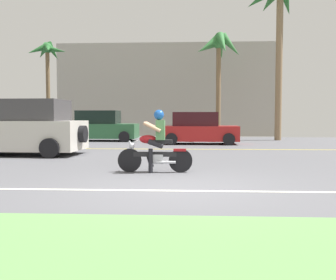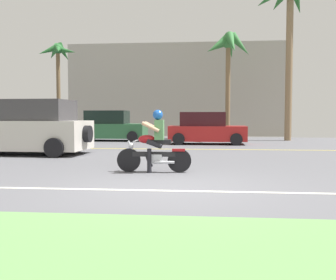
{
  "view_description": "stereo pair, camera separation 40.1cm",
  "coord_description": "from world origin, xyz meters",
  "px_view_note": "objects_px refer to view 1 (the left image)",
  "views": [
    {
      "loc": [
        0.28,
        -7.16,
        1.33
      ],
      "look_at": [
        -0.26,
        2.76,
        0.73
      ],
      "focal_mm": 42.03,
      "sensor_mm": 36.0,
      "label": 1
    },
    {
      "loc": [
        0.68,
        -7.13,
        1.33
      ],
      "look_at": [
        -0.26,
        2.76,
        0.73
      ],
      "focal_mm": 42.03,
      "sensor_mm": 36.0,
      "label": 2
    }
  ],
  "objects_px": {
    "suv_nearby": "(14,128)",
    "palm_tree_0": "(280,3)",
    "parked_car_2": "(198,129)",
    "motorcyclist": "(156,146)",
    "palm_tree_2": "(218,52)",
    "parked_car_1": "(101,127)",
    "palm_tree_1": "(48,58)"
  },
  "relations": [
    {
      "from": "palm_tree_1",
      "to": "palm_tree_2",
      "type": "relative_size",
      "value": 0.91
    },
    {
      "from": "palm_tree_0",
      "to": "palm_tree_1",
      "type": "xyz_separation_m",
      "value": [
        -13.08,
        0.41,
        -2.8
      ]
    },
    {
      "from": "palm_tree_2",
      "to": "parked_car_1",
      "type": "bearing_deg",
      "value": -158.78
    },
    {
      "from": "suv_nearby",
      "to": "palm_tree_2",
      "type": "relative_size",
      "value": 0.8
    },
    {
      "from": "motorcyclist",
      "to": "parked_car_1",
      "type": "distance_m",
      "value": 12.39
    },
    {
      "from": "parked_car_1",
      "to": "palm_tree_1",
      "type": "xyz_separation_m",
      "value": [
        -3.43,
        1.48,
        3.94
      ]
    },
    {
      "from": "parked_car_2",
      "to": "suv_nearby",
      "type": "bearing_deg",
      "value": -138.98
    },
    {
      "from": "parked_car_2",
      "to": "palm_tree_2",
      "type": "distance_m",
      "value": 6.5
    },
    {
      "from": "parked_car_2",
      "to": "palm_tree_0",
      "type": "height_order",
      "value": "palm_tree_0"
    },
    {
      "from": "palm_tree_0",
      "to": "motorcyclist",
      "type": "bearing_deg",
      "value": -113.92
    },
    {
      "from": "palm_tree_0",
      "to": "palm_tree_2",
      "type": "height_order",
      "value": "palm_tree_0"
    },
    {
      "from": "palm_tree_0",
      "to": "parked_car_2",
      "type": "bearing_deg",
      "value": -144.43
    },
    {
      "from": "parked_car_2",
      "to": "palm_tree_0",
      "type": "xyz_separation_m",
      "value": [
        4.46,
        3.19,
        6.79
      ]
    },
    {
      "from": "parked_car_1",
      "to": "palm_tree_2",
      "type": "height_order",
      "value": "palm_tree_2"
    },
    {
      "from": "palm_tree_0",
      "to": "palm_tree_1",
      "type": "bearing_deg",
      "value": 178.21
    },
    {
      "from": "parked_car_2",
      "to": "palm_tree_2",
      "type": "height_order",
      "value": "palm_tree_2"
    },
    {
      "from": "palm_tree_2",
      "to": "motorcyclist",
      "type": "bearing_deg",
      "value": -99.83
    },
    {
      "from": "motorcyclist",
      "to": "parked_car_2",
      "type": "relative_size",
      "value": 0.48
    },
    {
      "from": "palm_tree_0",
      "to": "palm_tree_1",
      "type": "height_order",
      "value": "palm_tree_0"
    },
    {
      "from": "suv_nearby",
      "to": "palm_tree_1",
      "type": "bearing_deg",
      "value": 103.02
    },
    {
      "from": "motorcyclist",
      "to": "parked_car_1",
      "type": "height_order",
      "value": "parked_car_1"
    },
    {
      "from": "palm_tree_0",
      "to": "suv_nearby",
      "type": "bearing_deg",
      "value": -141.1
    },
    {
      "from": "suv_nearby",
      "to": "palm_tree_2",
      "type": "height_order",
      "value": "palm_tree_2"
    },
    {
      "from": "parked_car_1",
      "to": "palm_tree_1",
      "type": "distance_m",
      "value": 5.43
    },
    {
      "from": "parked_car_1",
      "to": "palm_tree_0",
      "type": "relative_size",
      "value": 0.42
    },
    {
      "from": "suv_nearby",
      "to": "parked_car_2",
      "type": "height_order",
      "value": "suv_nearby"
    },
    {
      "from": "parked_car_2",
      "to": "motorcyclist",
      "type": "bearing_deg",
      "value": -97.26
    },
    {
      "from": "parked_car_1",
      "to": "parked_car_2",
      "type": "height_order",
      "value": "parked_car_1"
    },
    {
      "from": "parked_car_1",
      "to": "palm_tree_1",
      "type": "bearing_deg",
      "value": 156.61
    },
    {
      "from": "suv_nearby",
      "to": "palm_tree_0",
      "type": "bearing_deg",
      "value": 38.9
    },
    {
      "from": "parked_car_1",
      "to": "motorcyclist",
      "type": "bearing_deg",
      "value": -71.36
    },
    {
      "from": "palm_tree_0",
      "to": "palm_tree_2",
      "type": "xyz_separation_m",
      "value": [
        -3.22,
        1.42,
        -2.38
      ]
    }
  ]
}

